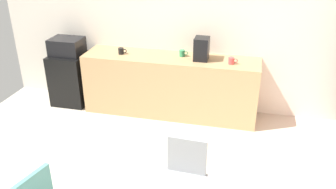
# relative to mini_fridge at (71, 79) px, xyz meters

# --- Properties ---
(wall_back) EXTENTS (6.00, 0.10, 2.60)m
(wall_back) POSITION_rel_mini_fridge_xyz_m (1.87, 0.35, 0.90)
(wall_back) COLOR silver
(wall_back) RESTS_ON ground_plane
(counter_block) EXTENTS (2.56, 0.60, 0.90)m
(counter_block) POSITION_rel_mini_fridge_xyz_m (1.63, 0.00, 0.05)
(counter_block) COLOR tan
(counter_block) RESTS_ON ground_plane
(mini_fridge) EXTENTS (0.54, 0.54, 0.81)m
(mini_fridge) POSITION_rel_mini_fridge_xyz_m (0.00, 0.00, 0.00)
(mini_fridge) COLOR black
(mini_fridge) RESTS_ON ground_plane
(microwave) EXTENTS (0.48, 0.38, 0.26)m
(microwave) POSITION_rel_mini_fridge_xyz_m (-0.00, 0.00, 0.53)
(microwave) COLOR black
(microwave) RESTS_ON mini_fridge
(chair_gray) EXTENTS (0.44, 0.44, 0.83)m
(chair_gray) POSITION_rel_mini_fridge_xyz_m (2.24, -2.05, 0.12)
(chair_gray) COLOR silver
(chair_gray) RESTS_ON ground_plane
(mug_white) EXTENTS (0.13, 0.08, 0.09)m
(mug_white) POSITION_rel_mini_fridge_xyz_m (2.51, -0.08, 0.54)
(mug_white) COLOR #D84C4C
(mug_white) RESTS_ON counter_block
(mug_green) EXTENTS (0.13, 0.08, 0.09)m
(mug_green) POSITION_rel_mini_fridge_xyz_m (1.79, 0.07, 0.54)
(mug_green) COLOR #338C59
(mug_green) RESTS_ON counter_block
(mug_red) EXTENTS (0.13, 0.08, 0.09)m
(mug_red) POSITION_rel_mini_fridge_xyz_m (0.90, -0.04, 0.54)
(mug_red) COLOR black
(mug_red) RESTS_ON counter_block
(coffee_maker) EXTENTS (0.20, 0.24, 0.32)m
(coffee_maker) POSITION_rel_mini_fridge_xyz_m (2.08, 0.00, 0.66)
(coffee_maker) COLOR black
(coffee_maker) RESTS_ON counter_block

